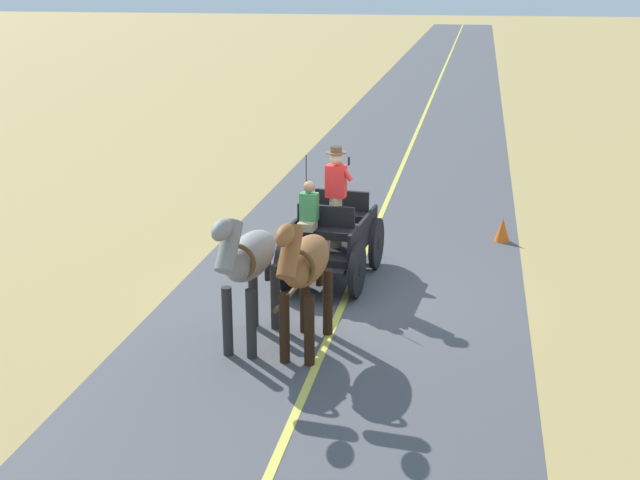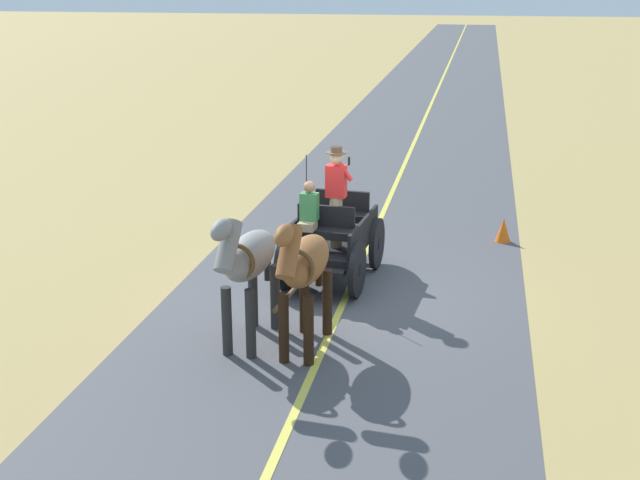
{
  "view_description": "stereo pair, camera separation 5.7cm",
  "coord_description": "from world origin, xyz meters",
  "px_view_note": "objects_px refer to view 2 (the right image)",
  "views": [
    {
      "loc": [
        -2.05,
        13.62,
        5.33
      ],
      "look_at": [
        0.4,
        0.56,
        1.1
      ],
      "focal_mm": 47.39,
      "sensor_mm": 36.0,
      "label": 1
    },
    {
      "loc": [
        -2.11,
        13.61,
        5.33
      ],
      "look_at": [
        0.4,
        0.56,
        1.1
      ],
      "focal_mm": 47.39,
      "sensor_mm": 36.0,
      "label": 2
    }
  ],
  "objects_px": {
    "horse_drawn_carriage": "(331,237)",
    "horse_near_side": "(304,266)",
    "horse_off_side": "(248,261)",
    "traffic_cone": "(503,230)"
  },
  "relations": [
    {
      "from": "horse_drawn_carriage",
      "to": "horse_near_side",
      "type": "relative_size",
      "value": 2.04
    },
    {
      "from": "horse_off_side",
      "to": "traffic_cone",
      "type": "xyz_separation_m",
      "value": [
        -3.8,
        -5.86,
        -1.07
      ]
    },
    {
      "from": "horse_drawn_carriage",
      "to": "horse_off_side",
      "type": "bearing_deg",
      "value": 76.6
    },
    {
      "from": "horse_near_side",
      "to": "traffic_cone",
      "type": "relative_size",
      "value": 4.42
    },
    {
      "from": "horse_off_side",
      "to": "traffic_cone",
      "type": "bearing_deg",
      "value": -122.96
    },
    {
      "from": "traffic_cone",
      "to": "horse_near_side",
      "type": "bearing_deg",
      "value": 63.61
    },
    {
      "from": "horse_near_side",
      "to": "horse_off_side",
      "type": "xyz_separation_m",
      "value": [
        0.85,
        -0.08,
        0.0
      ]
    },
    {
      "from": "horse_drawn_carriage",
      "to": "traffic_cone",
      "type": "distance_m",
      "value": 4.27
    },
    {
      "from": "traffic_cone",
      "to": "horse_off_side",
      "type": "bearing_deg",
      "value": 57.04
    },
    {
      "from": "horse_near_side",
      "to": "traffic_cone",
      "type": "distance_m",
      "value": 6.72
    }
  ]
}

